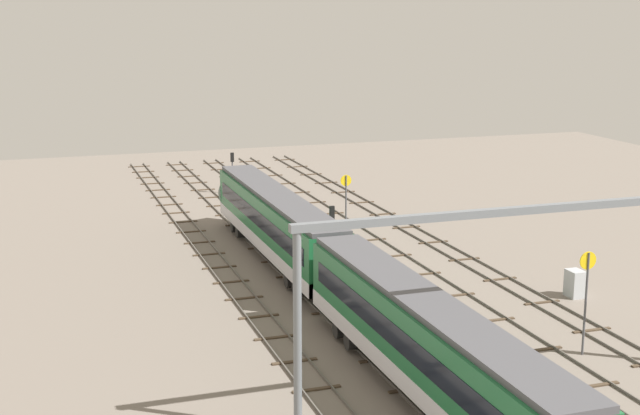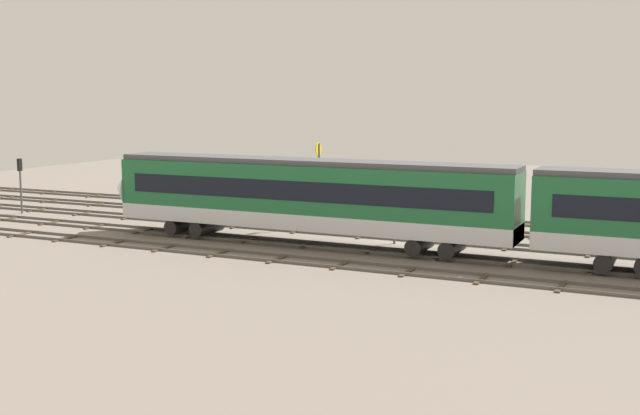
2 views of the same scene
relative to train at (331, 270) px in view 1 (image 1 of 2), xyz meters
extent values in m
plane|color=slate|center=(7.79, -4.28, -2.66)|extent=(112.85, 112.85, 0.00)
cube|color=#59544C|center=(7.79, -13.55, -2.58)|extent=(96.85, 0.07, 0.16)
cube|color=#59544C|center=(7.79, -12.12, -2.58)|extent=(96.85, 0.07, 0.16)
cube|color=#473828|center=(-7.50, -12.84, -2.62)|extent=(0.24, 2.40, 0.08)
cube|color=#473828|center=(-2.40, -12.84, -2.62)|extent=(0.24, 2.40, 0.08)
cube|color=#473828|center=(2.69, -12.84, -2.62)|extent=(0.24, 2.40, 0.08)
cube|color=#473828|center=(7.79, -12.84, -2.62)|extent=(0.24, 2.40, 0.08)
cube|color=#473828|center=(12.89, -12.84, -2.62)|extent=(0.24, 2.40, 0.08)
cube|color=#473828|center=(17.99, -12.84, -2.62)|extent=(0.24, 2.40, 0.08)
cube|color=#473828|center=(23.08, -12.84, -2.62)|extent=(0.24, 2.40, 0.08)
cube|color=#473828|center=(28.18, -12.84, -2.62)|extent=(0.24, 2.40, 0.08)
cube|color=#473828|center=(33.28, -12.84, -2.62)|extent=(0.24, 2.40, 0.08)
cube|color=#473828|center=(38.38, -12.84, -2.62)|extent=(0.24, 2.40, 0.08)
cube|color=#473828|center=(43.48, -12.84, -2.62)|extent=(0.24, 2.40, 0.08)
cube|color=#473828|center=(48.57, -12.84, -2.62)|extent=(0.24, 2.40, 0.08)
cube|color=#473828|center=(53.67, -12.84, -2.62)|extent=(0.24, 2.40, 0.08)
cube|color=#59544C|center=(7.79, -9.27, -2.58)|extent=(96.85, 0.07, 0.16)
cube|color=#59544C|center=(7.79, -7.84, -2.58)|extent=(96.85, 0.07, 0.16)
cube|color=#473828|center=(-14.00, -8.56, -2.62)|extent=(0.24, 2.40, 0.08)
cube|color=#473828|center=(-9.16, -8.56, -2.62)|extent=(0.24, 2.40, 0.08)
cube|color=#473828|center=(-4.31, -8.56, -2.62)|extent=(0.24, 2.40, 0.08)
cube|color=#473828|center=(0.53, -8.56, -2.62)|extent=(0.24, 2.40, 0.08)
cube|color=#473828|center=(5.37, -8.56, -2.62)|extent=(0.24, 2.40, 0.08)
cube|color=#473828|center=(10.21, -8.56, -2.62)|extent=(0.24, 2.40, 0.08)
cube|color=#473828|center=(15.06, -8.56, -2.62)|extent=(0.24, 2.40, 0.08)
cube|color=#473828|center=(19.90, -8.56, -2.62)|extent=(0.24, 2.40, 0.08)
cube|color=#473828|center=(24.74, -8.56, -2.62)|extent=(0.24, 2.40, 0.08)
cube|color=#473828|center=(29.58, -8.56, -2.62)|extent=(0.24, 2.40, 0.08)
cube|color=#473828|center=(34.43, -8.56, -2.62)|extent=(0.24, 2.40, 0.08)
cube|color=#473828|center=(39.27, -8.56, -2.62)|extent=(0.24, 2.40, 0.08)
cube|color=#473828|center=(44.11, -8.56, -2.62)|extent=(0.24, 2.40, 0.08)
cube|color=#473828|center=(48.96, -8.56, -2.62)|extent=(0.24, 2.40, 0.08)
cube|color=#473828|center=(53.80, -8.56, -2.62)|extent=(0.24, 2.40, 0.08)
cube|color=#59544C|center=(7.79, -5.00, -2.58)|extent=(96.85, 0.07, 0.16)
cube|color=#59544C|center=(7.79, -3.56, -2.58)|extent=(96.85, 0.07, 0.16)
cube|color=#473828|center=(-12.02, -4.28, -2.62)|extent=(0.24, 2.40, 0.08)
cube|color=#473828|center=(-7.62, -4.28, -2.62)|extent=(0.24, 2.40, 0.08)
cube|color=#473828|center=(-3.21, -4.28, -2.62)|extent=(0.24, 2.40, 0.08)
cube|color=#473828|center=(1.19, -4.28, -2.62)|extent=(0.24, 2.40, 0.08)
cube|color=#473828|center=(5.59, -4.28, -2.62)|extent=(0.24, 2.40, 0.08)
cube|color=#473828|center=(9.99, -4.28, -2.62)|extent=(0.24, 2.40, 0.08)
cube|color=#473828|center=(14.40, -4.28, -2.62)|extent=(0.24, 2.40, 0.08)
cube|color=#473828|center=(18.80, -4.28, -2.62)|extent=(0.24, 2.40, 0.08)
cube|color=#473828|center=(23.20, -4.28, -2.62)|extent=(0.24, 2.40, 0.08)
cube|color=#473828|center=(27.60, -4.28, -2.62)|extent=(0.24, 2.40, 0.08)
cube|color=#473828|center=(32.01, -4.28, -2.62)|extent=(0.24, 2.40, 0.08)
cube|color=#473828|center=(36.41, -4.28, -2.62)|extent=(0.24, 2.40, 0.08)
cube|color=#473828|center=(40.81, -4.28, -2.62)|extent=(0.24, 2.40, 0.08)
cube|color=#473828|center=(45.21, -4.28, -2.62)|extent=(0.24, 2.40, 0.08)
cube|color=#473828|center=(49.62, -4.28, -2.62)|extent=(0.24, 2.40, 0.08)
cube|color=#473828|center=(54.02, -4.28, -2.62)|extent=(0.24, 2.40, 0.08)
cube|color=#59544C|center=(7.79, -0.72, -2.58)|extent=(96.85, 0.07, 0.16)
cube|color=#59544C|center=(7.79, 0.72, -2.58)|extent=(96.85, 0.07, 0.16)
cube|color=#473828|center=(-11.58, 0.00, -2.62)|extent=(0.24, 2.40, 0.08)
cube|color=#473828|center=(-7.70, 0.00, -2.62)|extent=(0.24, 2.40, 0.08)
cube|color=#473828|center=(-3.83, 0.00, -2.62)|extent=(0.24, 2.40, 0.08)
cube|color=#473828|center=(0.04, 0.00, -2.62)|extent=(0.24, 2.40, 0.08)
cube|color=#473828|center=(3.92, 0.00, -2.62)|extent=(0.24, 2.40, 0.08)
cube|color=#473828|center=(7.79, 0.00, -2.62)|extent=(0.24, 2.40, 0.08)
cube|color=#473828|center=(11.67, 0.00, -2.62)|extent=(0.24, 2.40, 0.08)
cube|color=#473828|center=(15.54, 0.00, -2.62)|extent=(0.24, 2.40, 0.08)
cube|color=#473828|center=(19.41, 0.00, -2.62)|extent=(0.24, 2.40, 0.08)
cube|color=#473828|center=(23.29, 0.00, -2.62)|extent=(0.24, 2.40, 0.08)
cube|color=#473828|center=(27.16, 0.00, -2.62)|extent=(0.24, 2.40, 0.08)
cube|color=#473828|center=(31.04, 0.00, -2.62)|extent=(0.24, 2.40, 0.08)
cube|color=#473828|center=(34.91, 0.00, -2.62)|extent=(0.24, 2.40, 0.08)
cube|color=#473828|center=(38.79, 0.00, -2.62)|extent=(0.24, 2.40, 0.08)
cube|color=#473828|center=(42.66, 0.00, -2.62)|extent=(0.24, 2.40, 0.08)
cube|color=#473828|center=(46.53, 0.00, -2.62)|extent=(0.24, 2.40, 0.08)
cube|color=#473828|center=(50.41, 0.00, -2.62)|extent=(0.24, 2.40, 0.08)
cube|color=#473828|center=(54.28, 0.00, -2.62)|extent=(0.24, 2.40, 0.08)
cube|color=#59544C|center=(7.79, 3.56, -2.58)|extent=(96.85, 0.07, 0.16)
cube|color=#59544C|center=(7.79, 5.00, -2.58)|extent=(96.85, 0.07, 0.16)
cube|color=#473828|center=(-10.14, 4.28, -2.62)|extent=(0.24, 2.40, 0.08)
cube|color=#473828|center=(-6.56, 4.28, -2.62)|extent=(0.24, 2.40, 0.08)
cube|color=#473828|center=(-2.97, 4.28, -2.62)|extent=(0.24, 2.40, 0.08)
cube|color=#473828|center=(0.62, 4.28, -2.62)|extent=(0.24, 2.40, 0.08)
cube|color=#473828|center=(4.20, 4.28, -2.62)|extent=(0.24, 2.40, 0.08)
cube|color=#473828|center=(7.79, 4.28, -2.62)|extent=(0.24, 2.40, 0.08)
cube|color=#473828|center=(11.38, 4.28, -2.62)|extent=(0.24, 2.40, 0.08)
cube|color=#473828|center=(14.97, 4.28, -2.62)|extent=(0.24, 2.40, 0.08)
cube|color=#473828|center=(18.55, 4.28, -2.62)|extent=(0.24, 2.40, 0.08)
cube|color=#473828|center=(22.14, 4.28, -2.62)|extent=(0.24, 2.40, 0.08)
cube|color=#473828|center=(25.73, 4.28, -2.62)|extent=(0.24, 2.40, 0.08)
cube|color=#473828|center=(29.32, 4.28, -2.62)|extent=(0.24, 2.40, 0.08)
cube|color=#473828|center=(32.90, 4.28, -2.62)|extent=(0.24, 2.40, 0.08)
cube|color=#473828|center=(36.49, 4.28, -2.62)|extent=(0.24, 2.40, 0.08)
cube|color=#473828|center=(40.08, 4.28, -2.62)|extent=(0.24, 2.40, 0.08)
cube|color=#473828|center=(43.66, 4.28, -2.62)|extent=(0.24, 2.40, 0.08)
cube|color=#473828|center=(47.25, 4.28, -2.62)|extent=(0.24, 2.40, 0.08)
cube|color=#473828|center=(50.84, 4.28, -2.62)|extent=(0.24, 2.40, 0.08)
cube|color=#473828|center=(54.43, 4.28, -2.62)|extent=(0.24, 2.40, 0.08)
cube|color=#1E6638|center=(11.80, 0.00, 0.20)|extent=(24.00, 2.90, 3.60)
cube|color=silver|center=(11.80, 0.00, -1.15)|extent=(24.00, 2.94, 0.90)
cube|color=#4C4C51|center=(11.80, 0.00, 2.15)|extent=(24.00, 2.50, 0.30)
cube|color=black|center=(11.80, -1.46, 0.63)|extent=(22.00, 0.04, 1.10)
cube|color=black|center=(11.80, 1.46, 0.63)|extent=(22.00, 0.04, 1.10)
cylinder|color=black|center=(3.22, 0.00, -2.05)|extent=(0.90, 2.70, 0.90)
cylinder|color=black|center=(5.02, 0.00, -2.05)|extent=(0.90, 2.70, 0.90)
cylinder|color=black|center=(18.58, 0.00, -2.05)|extent=(0.90, 2.70, 0.90)
cylinder|color=black|center=(20.38, 0.00, -2.05)|extent=(0.90, 2.70, 0.90)
cube|color=#1E6638|center=(-13.00, 0.00, 0.20)|extent=(24.00, 2.90, 3.60)
cube|color=silver|center=(-13.00, 0.00, -1.15)|extent=(24.00, 2.94, 0.90)
cube|color=#4C4C51|center=(-13.00, 0.00, 2.15)|extent=(24.00, 2.50, 0.30)
cube|color=black|center=(-13.00, -1.46, 0.63)|extent=(22.00, 0.04, 1.10)
cube|color=black|center=(-13.00, 1.46, 0.63)|extent=(22.00, 0.04, 1.10)
cylinder|color=black|center=(-6.22, 0.00, -2.05)|extent=(0.90, 2.70, 0.90)
cylinder|color=black|center=(-4.42, 0.00, -2.05)|extent=(0.90, 2.70, 0.90)
cone|color=silver|center=(24.60, 0.00, 0.02)|extent=(1.60, 3.24, 3.24)
cylinder|color=slate|center=(-13.85, 6.34, 1.71)|extent=(0.36, 0.36, 8.74)
cube|color=slate|center=(-13.85, -4.66, 6.25)|extent=(0.40, 22.60, 0.35)
cylinder|color=#4C4C51|center=(13.87, -6.00, 0.09)|extent=(0.12, 0.12, 5.50)
cylinder|color=yellow|center=(13.91, -6.00, 2.46)|extent=(0.05, 0.85, 0.85)
cube|color=black|center=(13.94, -6.00, 2.46)|extent=(0.02, 0.38, 0.12)
cylinder|color=#4C4C51|center=(-10.34, -10.25, 0.10)|extent=(0.12, 0.12, 5.51)
cylinder|color=yellow|center=(-10.30, -10.25, 2.42)|extent=(0.05, 0.95, 0.95)
cube|color=black|center=(-10.27, -10.25, 2.42)|extent=(0.02, 0.43, 0.12)
cylinder|color=#4C4C51|center=(36.30, -2.47, -1.09)|extent=(0.14, 0.14, 3.13)
cube|color=black|center=(36.30, -2.47, 0.92)|extent=(0.20, 0.32, 0.90)
sphere|color=red|center=(36.41, -2.47, 1.12)|extent=(0.20, 0.20, 0.20)
sphere|color=#262626|center=(36.41, -2.47, 0.72)|extent=(0.20, 0.20, 0.20)
cylinder|color=#4C4C51|center=(7.44, -2.63, -0.73)|extent=(0.14, 0.14, 3.86)
cube|color=black|center=(7.44, -2.63, 1.65)|extent=(0.20, 0.32, 0.90)
sphere|color=green|center=(7.55, -2.63, 1.85)|extent=(0.20, 0.20, 0.20)
sphere|color=#262626|center=(7.55, -2.63, 1.45)|extent=(0.20, 0.20, 0.20)
cube|color=#B2B7BC|center=(-1.95, -15.43, -1.80)|extent=(1.17, 0.89, 1.72)
cube|color=#333333|center=(-1.36, -15.43, -1.54)|extent=(0.02, 0.62, 0.24)
camera|label=1|loc=(-47.53, 16.64, 14.94)|focal=50.19mm
camera|label=2|loc=(-7.95, 40.19, 5.76)|focal=44.50mm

